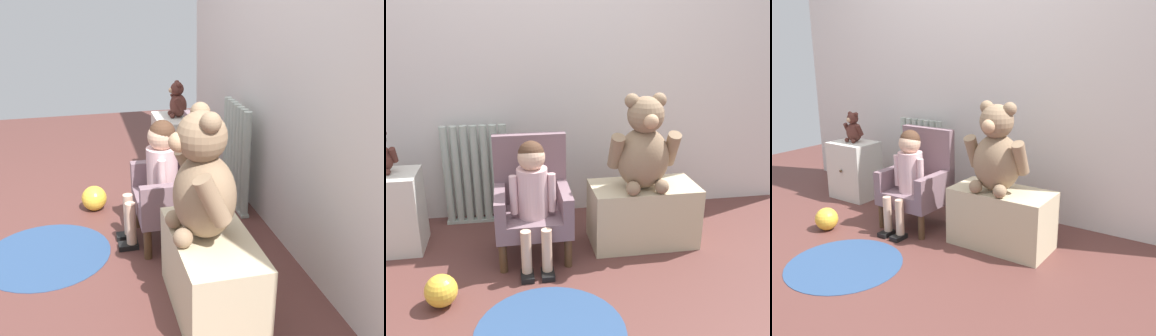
{
  "view_description": "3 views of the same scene",
  "coord_description": "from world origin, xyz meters",
  "views": [
    {
      "loc": [
        2.24,
        0.06,
        1.4
      ],
      "look_at": [
        0.22,
        0.56,
        0.57
      ],
      "focal_mm": 45.0,
      "sensor_mm": 36.0,
      "label": 1
    },
    {
      "loc": [
        -0.26,
        -1.72,
        1.32
      ],
      "look_at": [
        0.12,
        0.55,
        0.52
      ],
      "focal_mm": 40.0,
      "sensor_mm": 36.0,
      "label": 2
    },
    {
      "loc": [
        1.73,
        -1.69,
        1.23
      ],
      "look_at": [
        0.24,
        0.57,
        0.48
      ],
      "focal_mm": 40.0,
      "sensor_mm": 36.0,
      "label": 3
    }
  ],
  "objects": [
    {
      "name": "ground_plane",
      "position": [
        0.0,
        0.0,
        0.0
      ],
      "size": [
        6.0,
        6.0,
        0.0
      ],
      "primitive_type": "plane",
      "color": "brown"
    },
    {
      "name": "toy_ball",
      "position": [
        -0.63,
        0.12,
        0.08
      ],
      "size": [
        0.16,
        0.16,
        0.16
      ],
      "primitive_type": "sphere",
      "color": "yellow",
      "rests_on": "ground_plane"
    },
    {
      "name": "child_armchair",
      "position": [
        -0.15,
        0.58,
        0.32
      ],
      "size": [
        0.42,
        0.38,
        0.7
      ],
      "color": "#775C65",
      "rests_on": "ground_plane"
    },
    {
      "name": "radiator",
      "position": [
        -0.49,
        1.03,
        0.34
      ],
      "size": [
        0.43,
        0.05,
        0.68
      ],
      "color": "#A8B5AA",
      "rests_on": "ground_plane"
    },
    {
      "name": "child_figure",
      "position": [
        -0.15,
        0.46,
        0.46
      ],
      "size": [
        0.25,
        0.35,
        0.71
      ],
      "color": "beige",
      "rests_on": "ground_plane"
    },
    {
      "name": "small_dresser",
      "position": [
        -0.99,
        0.74,
        0.24
      ],
      "size": [
        0.38,
        0.31,
        0.48
      ],
      "color": "silver",
      "rests_on": "ground_plane"
    },
    {
      "name": "floor_rug",
      "position": [
        -0.13,
        -0.16,
        0.0
      ],
      "size": [
        0.69,
        0.69,
        0.01
      ],
      "primitive_type": "cylinder",
      "color": "navy",
      "rests_on": "ground_plane"
    },
    {
      "name": "back_wall",
      "position": [
        0.0,
        1.15,
        1.2
      ],
      "size": [
        3.8,
        0.05,
        2.4
      ],
      "primitive_type": "cube",
      "color": "silver",
      "rests_on": "ground_plane"
    },
    {
      "name": "large_teddy_bear",
      "position": [
        0.5,
        0.54,
        0.62
      ],
      "size": [
        0.41,
        0.29,
        0.56
      ],
      "color": "#8B6F54",
      "rests_on": "low_bench"
    },
    {
      "name": "small_teddy_bear",
      "position": [
        -0.99,
        0.76,
        0.59
      ],
      "size": [
        0.18,
        0.13,
        0.25
      ],
      "color": "#4C2620",
      "rests_on": "small_dresser"
    },
    {
      "name": "low_bench",
      "position": [
        0.53,
        0.57,
        0.19
      ],
      "size": [
        0.64,
        0.33,
        0.38
      ],
      "primitive_type": "cube",
      "color": "#C3B390",
      "rests_on": "ground_plane"
    }
  ]
}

